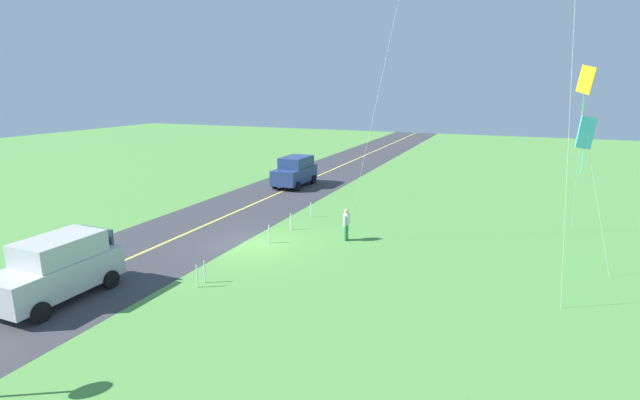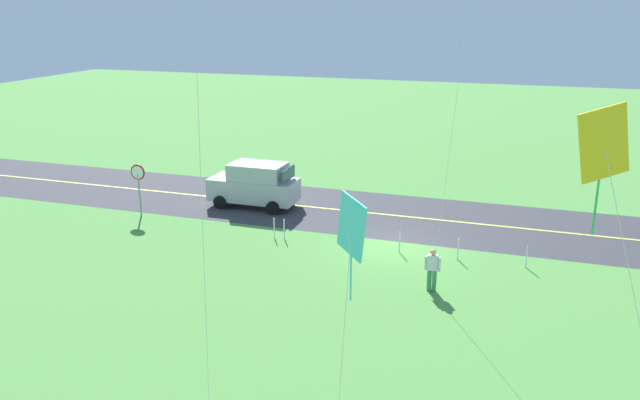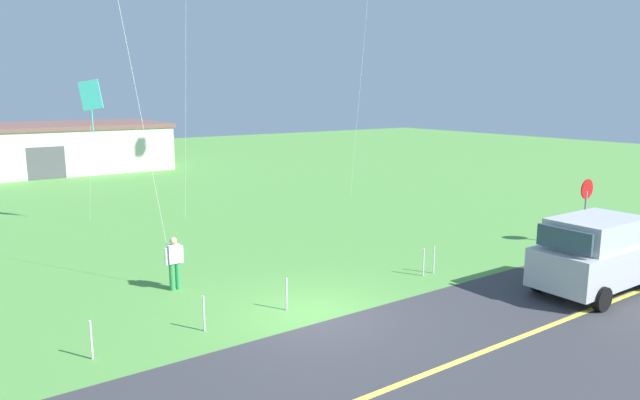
{
  "view_description": "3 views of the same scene",
  "coord_description": "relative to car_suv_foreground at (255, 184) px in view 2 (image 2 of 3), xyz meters",
  "views": [
    {
      "loc": [
        18.33,
        11.26,
        7.35
      ],
      "look_at": [
        1.77,
        4.32,
        3.0
      ],
      "focal_mm": 26.07,
      "sensor_mm": 36.0,
      "label": 1
    },
    {
      "loc": [
        -5.24,
        25.36,
        9.92
      ],
      "look_at": [
        2.6,
        1.85,
        2.31
      ],
      "focal_mm": 36.21,
      "sensor_mm": 36.0,
      "label": 2
    },
    {
      "loc": [
        -8.08,
        -11.7,
        5.74
      ],
      "look_at": [
        1.51,
        1.98,
        2.61
      ],
      "focal_mm": 31.97,
      "sensor_mm": 36.0,
      "label": 3
    }
  ],
  "objects": [
    {
      "name": "fence_post_0",
      "position": [
        -13.24,
        3.94,
        -0.7
      ],
      "size": [
        0.05,
        0.05,
        0.9
      ],
      "primitive_type": "cylinder",
      "color": "silver",
      "rests_on": "ground"
    },
    {
      "name": "kite_blue_mid",
      "position": [
        -14.16,
        17.24,
        6.4
      ],
      "size": [
        2.8,
        0.8,
        8.38
      ],
      "color": "silver",
      "rests_on": "ground"
    },
    {
      "name": "car_suv_foreground",
      "position": [
        0.0,
        0.0,
        0.0
      ],
      "size": [
        4.4,
        2.12,
        2.24
      ],
      "color": "#B7B7BC",
      "rests_on": "ground"
    },
    {
      "name": "person_adult_near",
      "position": [
        -10.08,
        7.24,
        -0.29
      ],
      "size": [
        0.58,
        0.22,
        1.6
      ],
      "rotation": [
        0.0,
        0.0,
        6.03
      ],
      "color": "#338C4C",
      "rests_on": "ground"
    },
    {
      "name": "road_centre_stripe",
      "position": [
        -7.74,
        -0.76,
        -1.15
      ],
      "size": [
        120.0,
        0.16,
        0.0
      ],
      "primitive_type": "cube",
      "color": "#E5E04C",
      "rests_on": "asphalt_road"
    },
    {
      "name": "fence_post_2",
      "position": [
        -8.23,
        3.94,
        -0.7
      ],
      "size": [
        0.05,
        0.05,
        0.9
      ],
      "primitive_type": "cylinder",
      "color": "silver",
      "rests_on": "ground"
    },
    {
      "name": "stop_sign",
      "position": [
        4.67,
        3.14,
        0.65
      ],
      "size": [
        0.76,
        0.08,
        2.56
      ],
      "color": "gray",
      "rests_on": "ground"
    },
    {
      "name": "fence_post_4",
      "position": [
        -2.64,
        3.94,
        -0.7
      ],
      "size": [
        0.05,
        0.05,
        0.9
      ],
      "primitive_type": "cylinder",
      "color": "silver",
      "rests_on": "ground"
    },
    {
      "name": "kite_pink_drift",
      "position": [
        -9.77,
        17.0,
        4.43
      ],
      "size": [
        0.82,
        1.88,
        6.34
      ],
      "color": "silver",
      "rests_on": "ground"
    },
    {
      "name": "fence_post_3",
      "position": [
        -3.11,
        3.94,
        -0.7
      ],
      "size": [
        0.05,
        0.05,
        0.9
      ],
      "primitive_type": "cylinder",
      "color": "silver",
      "rests_on": "ground"
    },
    {
      "name": "ground_plane",
      "position": [
        -7.74,
        3.24,
        -1.2
      ],
      "size": [
        120.0,
        120.0,
        0.1
      ],
      "primitive_type": "cube",
      "color": "#549342"
    },
    {
      "name": "asphalt_road",
      "position": [
        -7.74,
        -0.76,
        -1.15
      ],
      "size": [
        120.0,
        7.0,
        0.0
      ],
      "primitive_type": "cube",
      "color": "#38383D",
      "rests_on": "ground"
    },
    {
      "name": "fence_post_1",
      "position": [
        -10.61,
        3.94,
        -0.7
      ],
      "size": [
        0.05,
        0.05,
        0.9
      ],
      "primitive_type": "cylinder",
      "color": "silver",
      "rests_on": "ground"
    }
  ]
}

